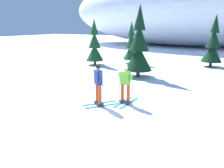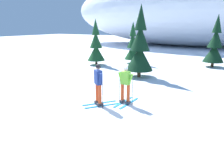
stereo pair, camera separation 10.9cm
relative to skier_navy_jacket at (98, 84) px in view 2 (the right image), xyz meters
name	(u,v)px [view 2 (the right image)]	position (x,y,z in m)	size (l,w,h in m)	color
ground_plane	(112,103)	(0.43, 0.48, -0.98)	(120.00, 120.00, 0.00)	white
skier_navy_jacket	(98,84)	(0.00, 0.00, 0.00)	(1.35, 1.53, 1.84)	#2893CC
skier_lime_jacket	(125,84)	(0.94, 0.74, -0.08)	(0.77, 1.63, 1.74)	#2893CC
pine_tree_far_left	(96,46)	(-5.57, 8.17, 0.70)	(1.55, 1.55, 4.01)	#47301E
pine_tree_center_left	(133,46)	(-3.08, 10.52, 0.60)	(1.46, 1.46, 3.78)	#47301E
pine_tree_center	(140,48)	(-0.48, 5.83, 1.01)	(1.84, 1.84, 4.76)	#47301E
pine_tree_center_right	(215,45)	(3.65, 12.20, 0.83)	(1.68, 1.68, 4.35)	#47301E
snow_ridge_background	(194,9)	(-1.24, 31.44, 5.15)	(44.53, 21.47, 12.28)	white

